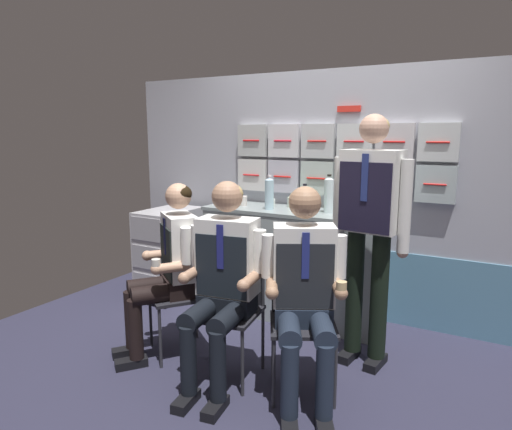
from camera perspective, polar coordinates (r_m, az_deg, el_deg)
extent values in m
cube|color=#29283C|center=(3.24, -0.22, -19.90)|extent=(4.80, 4.80, 0.04)
cube|color=#A9AAB6|center=(4.10, 9.34, 2.62)|extent=(4.20, 0.06, 2.15)
cube|color=#5587A4|center=(4.23, 8.87, -7.69)|extent=(4.12, 0.01, 0.63)
cube|color=silver|center=(4.35, -0.38, 5.08)|extent=(0.30, 0.06, 0.30)
cylinder|color=red|center=(4.31, -0.63, 5.04)|extent=(0.17, 0.01, 0.01)
cube|color=#B6B2C2|center=(4.19, 3.53, 4.87)|extent=(0.30, 0.06, 0.30)
cylinder|color=red|center=(4.16, 3.31, 4.83)|extent=(0.17, 0.01, 0.01)
cube|color=#B0BDB7|center=(4.06, 7.72, 4.63)|extent=(0.30, 0.06, 0.30)
cylinder|color=red|center=(4.03, 7.52, 4.58)|extent=(0.17, 0.01, 0.01)
cube|color=silver|center=(3.95, 12.16, 4.34)|extent=(0.30, 0.06, 0.30)
cylinder|color=red|center=(3.92, 12.00, 4.29)|extent=(0.17, 0.01, 0.01)
cube|color=silver|center=(3.87, 16.82, 4.01)|extent=(0.30, 0.06, 0.30)
cylinder|color=red|center=(3.83, 16.69, 3.96)|extent=(0.17, 0.01, 0.01)
cube|color=#A6B4B7|center=(3.81, 21.65, 3.63)|extent=(0.30, 0.06, 0.30)
cylinder|color=red|center=(3.78, 21.57, 3.58)|extent=(0.17, 0.01, 0.01)
cube|color=#B4B6B5|center=(4.33, -0.39, 9.34)|extent=(0.30, 0.06, 0.30)
cylinder|color=red|center=(4.30, -0.64, 9.34)|extent=(0.17, 0.01, 0.01)
cube|color=silver|center=(4.18, 3.58, 9.29)|extent=(0.30, 0.06, 0.30)
cylinder|color=red|center=(4.14, 3.35, 9.29)|extent=(0.17, 0.01, 0.01)
cube|color=silver|center=(4.04, 7.83, 9.19)|extent=(0.30, 0.06, 0.30)
cylinder|color=red|center=(4.01, 7.63, 9.18)|extent=(0.17, 0.01, 0.01)
cube|color=silver|center=(3.94, 12.34, 9.02)|extent=(0.30, 0.06, 0.30)
cylinder|color=red|center=(3.90, 12.17, 9.02)|extent=(0.17, 0.01, 0.01)
cube|color=silver|center=(3.85, 17.07, 8.79)|extent=(0.30, 0.06, 0.30)
cylinder|color=red|center=(3.81, 16.95, 8.78)|extent=(0.17, 0.01, 0.01)
cube|color=silver|center=(3.79, 21.97, 8.48)|extent=(0.30, 0.06, 0.30)
cylinder|color=red|center=(3.76, 21.89, 8.48)|extent=(0.17, 0.01, 0.01)
cube|color=red|center=(3.97, 11.62, 12.94)|extent=(0.20, 0.02, 0.05)
cube|color=#929E9E|center=(4.05, 4.61, -6.23)|extent=(1.55, 0.52, 0.93)
cube|color=gray|center=(3.94, 4.71, 0.47)|extent=(1.58, 0.53, 0.03)
sphere|color=black|center=(4.60, -14.36, -10.11)|extent=(0.07, 0.07, 0.07)
sphere|color=black|center=(4.40, -11.38, -10.93)|extent=(0.07, 0.07, 0.07)
sphere|color=black|center=(4.98, -9.96, -8.33)|extent=(0.07, 0.07, 0.07)
sphere|color=black|center=(4.80, -7.06, -8.97)|extent=(0.07, 0.07, 0.07)
cube|color=#B1B0B6|center=(4.56, -10.81, -4.35)|extent=(0.40, 0.64, 0.81)
cube|color=#9D9CA1|center=(4.41, -13.43, -8.63)|extent=(0.35, 0.01, 0.22)
cube|color=#9D9CA1|center=(4.33, -13.57, -5.25)|extent=(0.35, 0.01, 0.22)
cube|color=#9D9CA1|center=(4.27, -13.73, -1.77)|extent=(0.35, 0.01, 0.22)
cylinder|color=#28282D|center=(4.26, -13.57, -0.20)|extent=(0.32, 0.02, 0.02)
cylinder|color=#2D2D33|center=(3.63, -13.11, -12.60)|extent=(0.02, 0.02, 0.44)
cylinder|color=#2D2D33|center=(3.30, -11.95, -14.92)|extent=(0.02, 0.02, 0.44)
cylinder|color=#2D2D33|center=(3.70, -7.49, -11.95)|extent=(0.02, 0.02, 0.44)
cylinder|color=#2D2D33|center=(3.38, -5.77, -14.12)|extent=(0.02, 0.02, 0.44)
cube|color=black|center=(3.41, -9.70, -9.84)|extent=(0.56, 0.56, 0.02)
cube|color=black|center=(3.39, -6.67, -6.13)|extent=(0.31, 0.25, 0.40)
cylinder|color=#2D2D33|center=(3.55, -7.66, -5.38)|extent=(0.02, 0.02, 0.40)
cylinder|color=#2D2D33|center=(3.22, -5.91, -6.98)|extent=(0.02, 0.02, 0.40)
cube|color=black|center=(3.60, -15.82, -16.20)|extent=(0.21, 0.23, 0.06)
cube|color=black|center=(3.44, -15.40, -17.49)|extent=(0.21, 0.23, 0.06)
cylinder|color=black|center=(3.50, -15.35, -12.55)|extent=(0.10, 0.10, 0.43)
cylinder|color=black|center=(3.34, -14.90, -13.71)|extent=(0.10, 0.10, 0.43)
cylinder|color=black|center=(3.44, -12.79, -8.68)|extent=(0.33, 0.37, 0.13)
cylinder|color=black|center=(3.27, -12.20, -9.65)|extent=(0.33, 0.37, 0.13)
cube|color=black|center=(3.39, -9.73, -8.71)|extent=(0.38, 0.36, 0.12)
cube|color=white|center=(3.31, -9.55, -3.89)|extent=(0.39, 0.36, 0.46)
cube|color=black|center=(3.30, -11.23, -4.66)|extent=(0.26, 0.20, 0.37)
cube|color=black|center=(3.27, -11.44, -2.63)|extent=(0.04, 0.03, 0.26)
cylinder|color=white|center=(3.49, -10.37, -2.32)|extent=(0.08, 0.08, 0.25)
cylinder|color=tan|center=(3.49, -11.90, -4.86)|extent=(0.19, 0.23, 0.07)
sphere|color=tan|center=(3.47, -13.59, -5.00)|extent=(0.08, 0.08, 0.08)
cylinder|color=white|center=(3.10, -8.67, -3.84)|extent=(0.08, 0.08, 0.25)
cylinder|color=tan|center=(3.14, -10.55, -6.50)|extent=(0.19, 0.23, 0.07)
sphere|color=tan|center=(3.12, -12.43, -6.67)|extent=(0.08, 0.08, 0.08)
cylinder|color=silver|center=(3.11, -12.46, -5.97)|extent=(0.06, 0.06, 0.06)
sphere|color=tan|center=(3.24, -9.74, 2.36)|extent=(0.18, 0.18, 0.18)
ellipsoid|color=black|center=(3.24, -9.51, 2.66)|extent=(0.24, 0.24, 0.13)
cylinder|color=#2D2D33|center=(3.07, -8.23, -16.83)|extent=(0.02, 0.02, 0.44)
cylinder|color=#2D2D33|center=(2.93, -1.72, -18.12)|extent=(0.02, 0.02, 0.44)
cylinder|color=#2D2D33|center=(3.36, -5.18, -14.29)|extent=(0.02, 0.02, 0.44)
cylinder|color=#2D2D33|center=(3.23, 0.80, -15.28)|extent=(0.02, 0.02, 0.44)
cube|color=black|center=(3.05, -3.63, -12.22)|extent=(0.46, 0.46, 0.02)
cube|color=black|center=(3.14, -2.24, -7.43)|extent=(0.37, 0.08, 0.40)
cylinder|color=#2D2D33|center=(3.20, -5.31, -7.11)|extent=(0.02, 0.02, 0.40)
cylinder|color=#2D2D33|center=(3.07, 0.82, -7.84)|extent=(0.02, 0.02, 0.40)
cube|color=black|center=(2.96, -8.78, -22.09)|extent=(0.12, 0.23, 0.06)
cube|color=black|center=(2.89, -5.12, -22.98)|extent=(0.12, 0.23, 0.06)
cylinder|color=black|center=(2.87, -8.51, -17.59)|extent=(0.10, 0.10, 0.43)
cylinder|color=black|center=(2.79, -4.83, -18.38)|extent=(0.10, 0.10, 0.43)
cylinder|color=black|center=(2.91, -6.90, -12.05)|extent=(0.19, 0.41, 0.13)
cylinder|color=black|center=(2.83, -3.32, -12.64)|extent=(0.19, 0.41, 0.13)
cube|color=black|center=(3.02, -3.65, -10.98)|extent=(0.38, 0.25, 0.12)
cube|color=white|center=(2.94, -3.55, -5.20)|extent=(0.40, 0.26, 0.50)
cube|color=black|center=(2.86, -4.44, -6.51)|extent=(0.34, 0.06, 0.40)
cube|color=navy|center=(2.81, -4.54, -4.02)|extent=(0.04, 0.01, 0.28)
cylinder|color=white|center=(3.02, -7.34, -3.78)|extent=(0.08, 0.08, 0.27)
cylinder|color=#A87D62|center=(2.96, -7.96, -7.23)|extent=(0.11, 0.26, 0.07)
sphere|color=#A87D62|center=(2.86, -9.04, -7.85)|extent=(0.08, 0.08, 0.08)
cylinder|color=white|center=(2.84, 0.45, -4.57)|extent=(0.08, 0.08, 0.27)
cylinder|color=#A87D62|center=(2.80, -0.75, -8.16)|extent=(0.11, 0.26, 0.07)
sphere|color=#A87D62|center=(2.70, -1.63, -8.86)|extent=(0.08, 0.08, 0.08)
sphere|color=#A87D62|center=(2.86, -3.64, 2.33)|extent=(0.20, 0.20, 0.20)
ellipsoid|color=tan|center=(2.87, -3.52, 2.72)|extent=(0.22, 0.21, 0.14)
cylinder|color=#2D2D33|center=(2.82, 2.25, -19.31)|extent=(0.02, 0.02, 0.44)
cylinder|color=#2D2D33|center=(2.85, 9.94, -19.15)|extent=(0.02, 0.02, 0.44)
cylinder|color=#2D2D33|center=(3.14, 2.16, -16.07)|extent=(0.02, 0.02, 0.44)
cylinder|color=#2D2D33|center=(3.17, 8.96, -15.97)|extent=(0.02, 0.02, 0.44)
cube|color=black|center=(2.89, 5.91, -13.55)|extent=(0.54, 0.54, 0.02)
cube|color=black|center=(2.99, 5.71, -8.38)|extent=(0.34, 0.20, 0.40)
cylinder|color=#2D2D33|center=(2.97, 2.22, -8.44)|extent=(0.02, 0.02, 0.40)
cylinder|color=#2D2D33|center=(3.00, 9.19, -8.40)|extent=(0.02, 0.02, 0.40)
cube|color=black|center=(2.75, 4.23, -24.87)|extent=(0.18, 0.24, 0.06)
cube|color=black|center=(2.76, 8.59, -24.74)|extent=(0.18, 0.24, 0.06)
cylinder|color=#1C2534|center=(2.65, 4.26, -20.06)|extent=(0.10, 0.10, 0.43)
cylinder|color=#1C2534|center=(2.67, 8.63, -19.95)|extent=(0.10, 0.10, 0.43)
cylinder|color=#1C2534|center=(2.70, 4.14, -13.89)|extent=(0.30, 0.40, 0.13)
cylinder|color=#1C2534|center=(2.71, 8.30, -13.82)|extent=(0.30, 0.40, 0.13)
cube|color=#1C2534|center=(2.86, 5.94, -12.25)|extent=(0.40, 0.34, 0.12)
cube|color=white|center=(2.78, 6.02, -6.26)|extent=(0.42, 0.35, 0.49)
cube|color=black|center=(2.69, 6.19, -7.71)|extent=(0.30, 0.17, 0.39)
cube|color=navy|center=(2.64, 6.25, -5.13)|extent=(0.04, 0.03, 0.27)
cylinder|color=white|center=(2.75, 1.58, -5.19)|extent=(0.08, 0.08, 0.27)
cylinder|color=#A0775A|center=(2.69, 2.00, -8.96)|extent=(0.17, 0.25, 0.07)
sphere|color=#A0775A|center=(2.59, 2.02, -9.76)|extent=(0.08, 0.08, 0.08)
cylinder|color=white|center=(2.79, 10.45, -5.17)|extent=(0.08, 0.08, 0.27)
cylinder|color=#A0775A|center=(2.73, 10.29, -8.89)|extent=(0.17, 0.25, 0.07)
sphere|color=#A0775A|center=(2.62, 10.66, -9.67)|extent=(0.08, 0.08, 0.08)
cylinder|color=tan|center=(2.61, 10.68, -8.85)|extent=(0.06, 0.06, 0.06)
sphere|color=#A0775A|center=(2.69, 6.18, 1.57)|extent=(0.19, 0.19, 0.19)
ellipsoid|color=tan|center=(2.71, 6.16, 1.98)|extent=(0.25, 0.24, 0.14)
cube|color=black|center=(3.50, 11.61, -16.77)|extent=(0.12, 0.25, 0.06)
cube|color=black|center=(3.44, 14.79, -17.46)|extent=(0.12, 0.25, 0.06)
cylinder|color=black|center=(3.34, 12.28, -9.28)|extent=(0.12, 0.12, 0.89)
cylinder|color=black|center=(3.28, 15.20, -9.79)|extent=(0.12, 0.12, 0.89)
cube|color=white|center=(3.14, 14.28, 2.96)|extent=(0.41, 0.27, 0.55)
cube|color=black|center=(3.04, 13.45, 2.13)|extent=(0.35, 0.05, 0.46)
cube|color=navy|center=(3.02, 13.49, 4.59)|extent=(0.04, 0.01, 0.31)
cylinder|color=white|center=(3.24, 10.39, 1.81)|extent=(0.08, 0.08, 0.61)
sphere|color=tan|center=(3.30, 10.22, -3.43)|extent=(0.08, 0.08, 0.08)
cylinder|color=white|center=(3.07, 18.24, 1.00)|extent=(0.08, 0.08, 0.61)
sphere|color=tan|center=(3.14, 17.93, -4.50)|extent=(0.08, 0.08, 0.08)
sphere|color=tan|center=(3.12, 14.62, 10.46)|extent=(0.19, 0.19, 0.19)
ellipsoid|color=tan|center=(3.13, 14.73, 10.77)|extent=(0.21, 0.19, 0.14)
cylinder|color=silver|center=(3.79, 9.13, 2.34)|extent=(0.08, 0.08, 0.28)
cone|color=silver|center=(3.77, 9.19, 4.61)|extent=(0.08, 0.08, 0.02)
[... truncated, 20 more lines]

